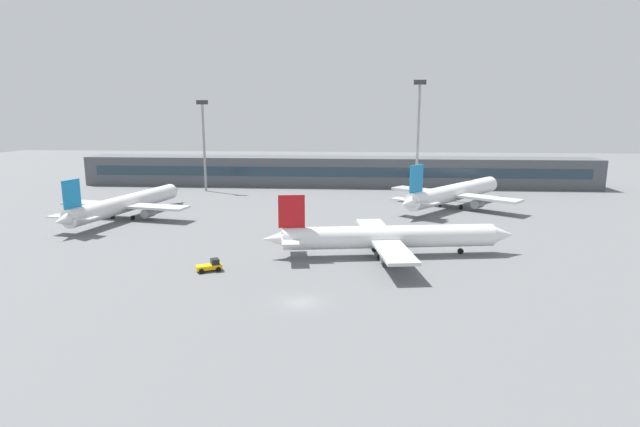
# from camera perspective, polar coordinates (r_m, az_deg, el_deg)

# --- Properties ---
(ground_plane) EXTENTS (400.00, 400.00, 0.00)m
(ground_plane) POSITION_cam_1_polar(r_m,az_deg,el_deg) (99.91, 0.42, -1.69)
(ground_plane) COLOR slate
(terminal_building) EXTENTS (158.23, 12.13, 9.00)m
(terminal_building) POSITION_cam_1_polar(r_m,az_deg,el_deg) (158.39, 1.90, 4.81)
(terminal_building) COLOR #4C5156
(terminal_building) RESTS_ON ground_plane
(airplane_near) EXTENTS (40.70, 28.63, 10.08)m
(airplane_near) POSITION_cam_1_polar(r_m,az_deg,el_deg) (81.08, 8.04, -2.66)
(airplane_near) COLOR white
(airplane_near) RESTS_ON ground_plane
(airplane_mid) EXTENTS (29.56, 41.90, 10.42)m
(airplane_mid) POSITION_cam_1_polar(r_m,az_deg,el_deg) (117.59, -20.97, 1.11)
(airplane_mid) COLOR silver
(airplane_mid) RESTS_ON ground_plane
(airplane_far) EXTENTS (32.71, 38.88, 11.61)m
(airplane_far) POSITION_cam_1_polar(r_m,az_deg,el_deg) (126.97, 15.16, 2.34)
(airplane_far) COLOR white
(airplane_far) RESTS_ON ground_plane
(baggage_tug_yellow) EXTENTS (3.88, 3.04, 1.75)m
(baggage_tug_yellow) POSITION_cam_1_polar(r_m,az_deg,el_deg) (74.89, -12.33, -5.81)
(baggage_tug_yellow) COLOR #F2B20C
(baggage_tug_yellow) RESTS_ON ground_plane
(floodlight_tower_west) EXTENTS (3.20, 0.80, 26.13)m
(floodlight_tower_west) POSITION_cam_1_polar(r_m,az_deg,el_deg) (149.94, -13.07, 8.21)
(floodlight_tower_west) COLOR gray
(floodlight_tower_west) RESTS_ON ground_plane
(floodlight_tower_east) EXTENTS (3.20, 0.80, 31.01)m
(floodlight_tower_east) POSITION_cam_1_polar(r_m,az_deg,el_deg) (137.26, 11.09, 9.08)
(floodlight_tower_east) COLOR gray
(floodlight_tower_east) RESTS_ON ground_plane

